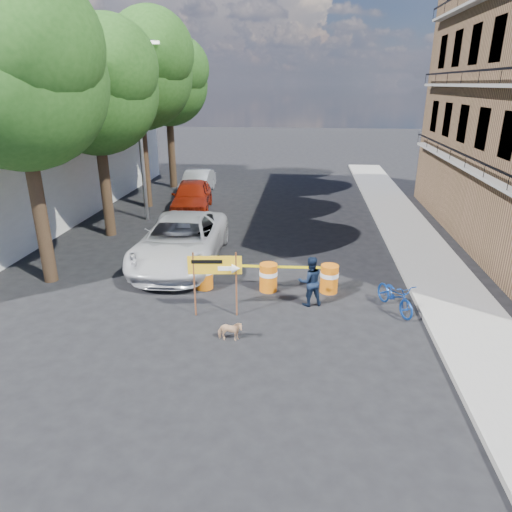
% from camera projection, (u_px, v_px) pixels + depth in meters
% --- Properties ---
extents(ground, '(120.00, 120.00, 0.00)m').
position_uv_depth(ground, '(244.00, 319.00, 12.82)').
color(ground, black).
rests_on(ground, ground).
extents(sidewalk_east, '(2.40, 40.00, 0.15)m').
position_uv_depth(sidewalk_east, '(422.00, 252.00, 17.75)').
color(sidewalk_east, gray).
rests_on(sidewalk_east, ground).
extents(white_building, '(8.00, 22.00, 6.00)m').
position_uv_depth(white_building, '(8.00, 153.00, 22.36)').
color(white_building, silver).
rests_on(white_building, ground).
extents(tree_near, '(5.46, 5.20, 9.15)m').
position_uv_depth(tree_near, '(19.00, 78.00, 13.10)').
color(tree_near, '#332316').
rests_on(tree_near, ground).
extents(tree_mid_a, '(5.25, 5.00, 8.68)m').
position_uv_depth(tree_mid_a, '(96.00, 89.00, 17.88)').
color(tree_mid_a, '#332316').
rests_on(tree_mid_a, ground).
extents(tree_mid_b, '(5.67, 5.40, 9.62)m').
position_uv_depth(tree_mid_b, '(138.00, 73.00, 22.27)').
color(tree_mid_b, '#332316').
rests_on(tree_mid_b, ground).
extents(tree_far, '(5.04, 4.80, 8.84)m').
position_uv_depth(tree_far, '(168.00, 84.00, 27.10)').
color(tree_far, '#332316').
rests_on(tree_far, ground).
extents(streetlamp, '(1.25, 0.18, 8.00)m').
position_uv_depth(streetlamp, '(141.00, 127.00, 20.70)').
color(streetlamp, gray).
rests_on(streetlamp, ground).
extents(barrel_far_left, '(0.58, 0.58, 0.90)m').
position_uv_depth(barrel_far_left, '(166.00, 272.00, 14.84)').
color(barrel_far_left, '#DC5E0C').
rests_on(barrel_far_left, ground).
extents(barrel_mid_left, '(0.58, 0.58, 0.90)m').
position_uv_depth(barrel_mid_left, '(204.00, 275.00, 14.62)').
color(barrel_mid_left, '#DC5E0C').
rests_on(barrel_mid_left, ground).
extents(barrel_mid_right, '(0.58, 0.58, 0.90)m').
position_uv_depth(barrel_mid_right, '(268.00, 277.00, 14.45)').
color(barrel_mid_right, '#DC5E0C').
rests_on(barrel_mid_right, ground).
extents(barrel_far_right, '(0.58, 0.58, 0.90)m').
position_uv_depth(barrel_far_right, '(329.00, 278.00, 14.36)').
color(barrel_far_right, '#DC5E0C').
rests_on(barrel_far_right, ground).
extents(detour_sign, '(1.48, 0.30, 1.92)m').
position_uv_depth(detour_sign, '(222.00, 270.00, 12.55)').
color(detour_sign, '#592D19').
rests_on(detour_sign, ground).
extents(pedestrian, '(0.88, 0.77, 1.53)m').
position_uv_depth(pedestrian, '(310.00, 281.00, 13.41)').
color(pedestrian, black).
rests_on(pedestrian, ground).
extents(bicycle, '(0.93, 1.10, 1.77)m').
position_uv_depth(bicycle, '(397.00, 282.00, 13.04)').
color(bicycle, '#123B93').
rests_on(bicycle, ground).
extents(dog, '(0.66, 0.32, 0.55)m').
position_uv_depth(dog, '(230.00, 331.00, 11.67)').
color(dog, tan).
rests_on(dog, ground).
extents(suv_white, '(3.07, 6.24, 1.70)m').
position_uv_depth(suv_white, '(181.00, 241.00, 16.59)').
color(suv_white, silver).
rests_on(suv_white, ground).
extents(sedan_red, '(2.52, 4.91, 1.60)m').
position_uv_depth(sedan_red, '(192.00, 196.00, 23.42)').
color(sedan_red, maroon).
rests_on(sedan_red, ground).
extents(sedan_silver, '(1.52, 4.23, 1.39)m').
position_uv_depth(sedan_silver, '(198.00, 182.00, 27.22)').
color(sedan_silver, silver).
rests_on(sedan_silver, ground).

